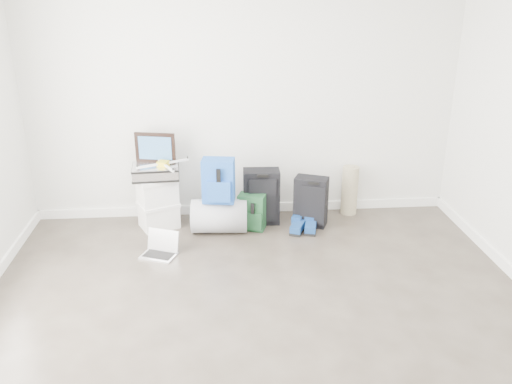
{
  "coord_description": "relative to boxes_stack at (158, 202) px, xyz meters",
  "views": [
    {
      "loc": [
        -0.34,
        -3.06,
        2.44
      ],
      "look_at": [
        0.08,
        1.9,
        0.47
      ],
      "focal_mm": 38.0,
      "sensor_mm": 36.0,
      "label": 1
    }
  ],
  "objects": [
    {
      "name": "shoes",
      "position": [
        1.51,
        -0.23,
        -0.23
      ],
      "size": [
        0.33,
        0.32,
        0.1
      ],
      "rotation": [
        0.0,
        0.0,
        -0.35
      ],
      "color": "black",
      "rests_on": "ground"
    },
    {
      "name": "blue_backpack",
      "position": [
        0.63,
        -0.2,
        0.29
      ],
      "size": [
        0.34,
        0.27,
        0.44
      ],
      "rotation": [
        0.0,
        0.0,
        -0.15
      ],
      "color": "#164392",
      "rests_on": "duffel_bag"
    },
    {
      "name": "rolled_rug",
      "position": [
        2.07,
        0.18,
        -0.01
      ],
      "size": [
        0.18,
        0.18,
        0.54
      ],
      "primitive_type": "cylinder",
      "color": "#9A8E6D",
      "rests_on": "ground"
    },
    {
      "name": "boxes_stack",
      "position": [
        0.0,
        0.0,
        0.0
      ],
      "size": [
        0.48,
        0.44,
        0.55
      ],
      "rotation": [
        0.0,
        0.0,
        0.42
      ],
      "color": "silver",
      "rests_on": "ground"
    },
    {
      "name": "drone",
      "position": [
        0.08,
        -0.02,
        0.43
      ],
      "size": [
        0.51,
        0.51,
        0.05
      ],
      "rotation": [
        0.0,
        0.0,
        -0.35
      ],
      "color": "gold",
      "rests_on": "briefcase"
    },
    {
      "name": "room_envelope",
      "position": [
        0.92,
        -2.17,
        1.45
      ],
      "size": [
        4.52,
        5.02,
        2.71
      ],
      "color": "silver",
      "rests_on": "ground"
    },
    {
      "name": "briefcase",
      "position": [
        -0.0,
        0.0,
        0.34
      ],
      "size": [
        0.48,
        0.36,
        0.13
      ],
      "primitive_type": "cube",
      "rotation": [
        0.0,
        0.0,
        0.06
      ],
      "color": "#B2B2B7",
      "rests_on": "boxes_stack"
    },
    {
      "name": "carry_on",
      "position": [
        1.59,
        -0.08,
        -0.01
      ],
      "size": [
        0.38,
        0.33,
        0.53
      ],
      "rotation": [
        0.0,
        0.0,
        -0.41
      ],
      "color": "black",
      "rests_on": "ground"
    },
    {
      "name": "large_suitcase",
      "position": [
        1.08,
        0.02,
        0.02
      ],
      "size": [
        0.39,
        0.26,
        0.59
      ],
      "rotation": [
        0.0,
        0.0,
        -0.04
      ],
      "color": "black",
      "rests_on": "ground"
    },
    {
      "name": "laptop",
      "position": [
        0.06,
        -0.62,
        -0.22
      ],
      "size": [
        0.38,
        0.33,
        0.22
      ],
      "rotation": [
        0.0,
        0.0,
        -0.4
      ],
      "color": "silver",
      "rests_on": "ground"
    },
    {
      "name": "duffel_bag",
      "position": [
        0.63,
        -0.17,
        -0.1
      ],
      "size": [
        0.59,
        0.39,
        0.35
      ],
      "primitive_type": "cylinder",
      "rotation": [
        0.0,
        1.57,
        -0.08
      ],
      "color": "gray",
      "rests_on": "ground"
    },
    {
      "name": "painting",
      "position": [
        -0.0,
        0.1,
        0.56
      ],
      "size": [
        0.41,
        0.12,
        0.31
      ],
      "rotation": [
        0.0,
        0.0,
        -0.22
      ],
      "color": "black",
      "rests_on": "briefcase"
    },
    {
      "name": "green_backpack",
      "position": [
        0.97,
        -0.14,
        -0.09
      ],
      "size": [
        0.31,
        0.27,
        0.38
      ],
      "rotation": [
        0.0,
        0.0,
        -0.33
      ],
      "color": "#15391C",
      "rests_on": "ground"
    },
    {
      "name": "ground",
      "position": [
        0.92,
        -2.19,
        -0.28
      ],
      "size": [
        5.0,
        5.0,
        0.0
      ],
      "primitive_type": "plane",
      "color": "#322B24",
      "rests_on": "ground"
    }
  ]
}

